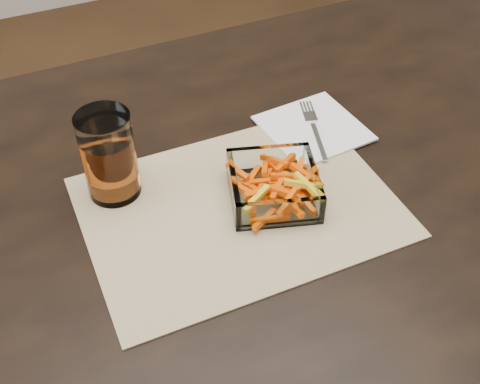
% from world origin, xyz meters
% --- Properties ---
extents(dining_table, '(1.60, 0.90, 0.75)m').
position_xyz_m(dining_table, '(0.00, 0.00, 0.66)').
color(dining_table, black).
rests_on(dining_table, ground).
extents(placemat, '(0.46, 0.34, 0.00)m').
position_xyz_m(placemat, '(-0.15, -0.05, 0.75)').
color(placemat, tan).
rests_on(placemat, dining_table).
extents(glass_bowl, '(0.16, 0.16, 0.05)m').
position_xyz_m(glass_bowl, '(-0.09, -0.06, 0.77)').
color(glass_bowl, white).
rests_on(glass_bowl, placemat).
extents(tumbler, '(0.08, 0.08, 0.14)m').
position_xyz_m(tumbler, '(-0.30, 0.06, 0.82)').
color(tumbler, white).
rests_on(tumbler, placemat).
extents(napkin, '(0.17, 0.17, 0.00)m').
position_xyz_m(napkin, '(0.05, 0.06, 0.76)').
color(napkin, white).
rests_on(napkin, placemat).
extents(fork, '(0.06, 0.16, 0.00)m').
position_xyz_m(fork, '(0.05, 0.06, 0.76)').
color(fork, silver).
rests_on(fork, napkin).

